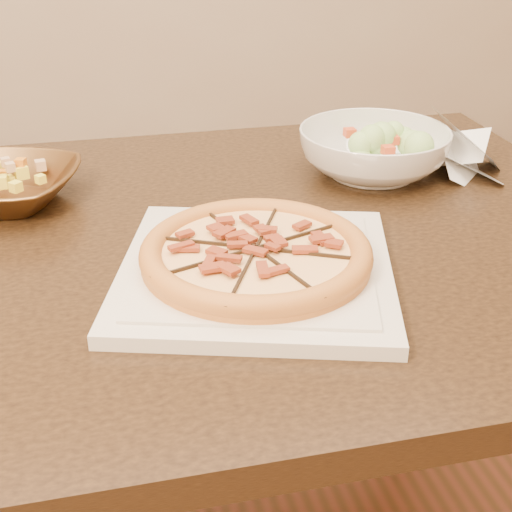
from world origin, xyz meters
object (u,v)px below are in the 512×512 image
at_px(dining_table, 155,304).
at_px(pizza, 256,253).
at_px(plate, 256,270).
at_px(bronze_bowl, 4,187).
at_px(salad_bowl, 373,152).

relative_size(dining_table, pizza, 4.93).
bearing_deg(plate, bronze_bowl, 135.28).
height_order(plate, salad_bowl, salad_bowl).
bearing_deg(bronze_bowl, dining_table, -41.13).
relative_size(dining_table, plate, 3.39).
bearing_deg(dining_table, plate, -49.99).
xyz_separation_m(dining_table, bronze_bowl, (-0.20, 0.17, 0.13)).
relative_size(bronze_bowl, salad_bowl, 0.88).
distance_m(bronze_bowl, salad_bowl, 0.58).
bearing_deg(bronze_bowl, plate, -44.72).
bearing_deg(salad_bowl, pizza, -132.76).
xyz_separation_m(dining_table, salad_bowl, (0.38, 0.15, 0.14)).
height_order(bronze_bowl, salad_bowl, salad_bowl).
bearing_deg(pizza, bronze_bowl, 135.28).
height_order(dining_table, salad_bowl, salad_bowl).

